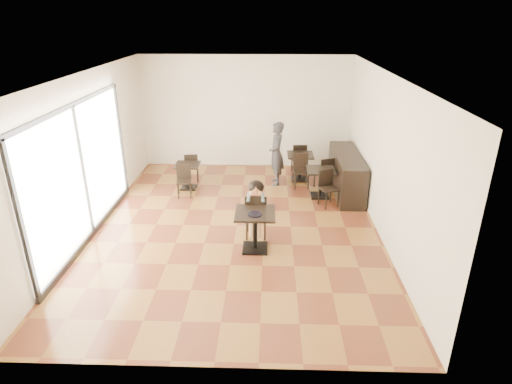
{
  "coord_description": "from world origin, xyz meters",
  "views": [
    {
      "loc": [
        0.69,
        -8.22,
        4.28
      ],
      "look_at": [
        0.44,
        -0.47,
        1.0
      ],
      "focal_mm": 30.0,
      "sensor_mm": 36.0,
      "label": 1
    }
  ],
  "objects_px": {
    "cafe_table_left": "(188,176)",
    "chair_back_b": "(301,171)",
    "child_table": "(255,231)",
    "adult_patron": "(276,154)",
    "chair_left_b": "(184,182)",
    "cafe_table_mid": "(320,183)",
    "chair_back_a": "(299,158)",
    "child": "(256,209)",
    "chair_mid_a": "(324,173)",
    "child_chair": "(256,215)",
    "cafe_table_back": "(300,167)",
    "chair_left_a": "(192,167)",
    "chair_mid_b": "(329,189)"
  },
  "relations": [
    {
      "from": "chair_back_b",
      "to": "chair_left_b",
      "type": "bearing_deg",
      "value": -171.3
    },
    {
      "from": "adult_patron",
      "to": "cafe_table_left",
      "type": "height_order",
      "value": "adult_patron"
    },
    {
      "from": "chair_left_a",
      "to": "chair_left_b",
      "type": "xyz_separation_m",
      "value": [
        0.0,
        -1.1,
        0.0
      ]
    },
    {
      "from": "chair_left_b",
      "to": "child_chair",
      "type": "bearing_deg",
      "value": -55.64
    },
    {
      "from": "chair_mid_b",
      "to": "child",
      "type": "bearing_deg",
      "value": -161.57
    },
    {
      "from": "cafe_table_mid",
      "to": "cafe_table_left",
      "type": "relative_size",
      "value": 1.09
    },
    {
      "from": "chair_back_a",
      "to": "chair_back_b",
      "type": "height_order",
      "value": "same"
    },
    {
      "from": "cafe_table_back",
      "to": "chair_mid_b",
      "type": "bearing_deg",
      "value": -71.25
    },
    {
      "from": "cafe_table_mid",
      "to": "chair_back_b",
      "type": "relative_size",
      "value": 0.82
    },
    {
      "from": "child_chair",
      "to": "cafe_table_left",
      "type": "height_order",
      "value": "child_chair"
    },
    {
      "from": "chair_left_a",
      "to": "chair_left_b",
      "type": "height_order",
      "value": "same"
    },
    {
      "from": "chair_back_a",
      "to": "cafe_table_left",
      "type": "bearing_deg",
      "value": 18.33
    },
    {
      "from": "child",
      "to": "chair_left_a",
      "type": "height_order",
      "value": "child"
    },
    {
      "from": "child_table",
      "to": "chair_mid_a",
      "type": "relative_size",
      "value": 0.92
    },
    {
      "from": "cafe_table_mid",
      "to": "cafe_table_left",
      "type": "xyz_separation_m",
      "value": [
        -3.37,
        0.44,
        -0.03
      ]
    },
    {
      "from": "adult_patron",
      "to": "cafe_table_mid",
      "type": "bearing_deg",
      "value": 47.07
    },
    {
      "from": "child_chair",
      "to": "chair_back_a",
      "type": "height_order",
      "value": "child_chair"
    },
    {
      "from": "cafe_table_left",
      "to": "chair_back_a",
      "type": "height_order",
      "value": "chair_back_a"
    },
    {
      "from": "child_chair",
      "to": "cafe_table_mid",
      "type": "height_order",
      "value": "child_chair"
    },
    {
      "from": "adult_patron",
      "to": "chair_left_b",
      "type": "relative_size",
      "value": 2.11
    },
    {
      "from": "child",
      "to": "chair_mid_a",
      "type": "height_order",
      "value": "child"
    },
    {
      "from": "chair_back_a",
      "to": "cafe_table_back",
      "type": "bearing_deg",
      "value": 85.22
    },
    {
      "from": "child_chair",
      "to": "adult_patron",
      "type": "xyz_separation_m",
      "value": [
        0.44,
        2.93,
        0.36
      ]
    },
    {
      "from": "cafe_table_mid",
      "to": "chair_mid_b",
      "type": "distance_m",
      "value": 0.57
    },
    {
      "from": "child",
      "to": "chair_left_b",
      "type": "height_order",
      "value": "child"
    },
    {
      "from": "cafe_table_left",
      "to": "chair_left_a",
      "type": "bearing_deg",
      "value": 90.0
    },
    {
      "from": "cafe_table_mid",
      "to": "child",
      "type": "bearing_deg",
      "value": -126.17
    },
    {
      "from": "adult_patron",
      "to": "chair_mid_a",
      "type": "distance_m",
      "value": 1.33
    },
    {
      "from": "child",
      "to": "chair_back_a",
      "type": "height_order",
      "value": "child"
    },
    {
      "from": "cafe_table_back",
      "to": "chair_back_b",
      "type": "distance_m",
      "value": 0.55
    },
    {
      "from": "cafe_table_back",
      "to": "chair_back_a",
      "type": "xyz_separation_m",
      "value": [
        0.0,
        0.55,
        0.07
      ]
    },
    {
      "from": "cafe_table_left",
      "to": "chair_back_b",
      "type": "relative_size",
      "value": 0.75
    },
    {
      "from": "child",
      "to": "chair_mid_b",
      "type": "xyz_separation_m",
      "value": [
        1.67,
        1.53,
        -0.17
      ]
    },
    {
      "from": "cafe_table_left",
      "to": "chair_mid_a",
      "type": "relative_size",
      "value": 0.77
    },
    {
      "from": "adult_patron",
      "to": "chair_back_a",
      "type": "bearing_deg",
      "value": 137.82
    },
    {
      "from": "child_table",
      "to": "cafe_table_left",
      "type": "xyz_separation_m",
      "value": [
        -1.85,
        3.08,
        -0.07
      ]
    },
    {
      "from": "child_chair",
      "to": "chair_back_a",
      "type": "distance_m",
      "value": 3.94
    },
    {
      "from": "cafe_table_left",
      "to": "chair_left_a",
      "type": "distance_m",
      "value": 0.55
    },
    {
      "from": "cafe_table_mid",
      "to": "chair_left_b",
      "type": "distance_m",
      "value": 3.37
    },
    {
      "from": "chair_mid_b",
      "to": "adult_patron",
      "type": "bearing_deg",
      "value": 107.11
    },
    {
      "from": "child",
      "to": "cafe_table_back",
      "type": "height_order",
      "value": "child"
    },
    {
      "from": "child",
      "to": "chair_back_a",
      "type": "bearing_deg",
      "value": 73.9
    },
    {
      "from": "child_table",
      "to": "adult_patron",
      "type": "distance_m",
      "value": 3.54
    },
    {
      "from": "chair_left_b",
      "to": "cafe_table_mid",
      "type": "bearing_deg",
      "value": -6.96
    },
    {
      "from": "chair_mid_a",
      "to": "cafe_table_back",
      "type": "bearing_deg",
      "value": -70.23
    },
    {
      "from": "cafe_table_mid",
      "to": "chair_mid_b",
      "type": "height_order",
      "value": "chair_mid_b"
    },
    {
      "from": "adult_patron",
      "to": "chair_mid_b",
      "type": "distance_m",
      "value": 1.9
    },
    {
      "from": "chair_mid_b",
      "to": "chair_back_b",
      "type": "relative_size",
      "value": 0.98
    },
    {
      "from": "child",
      "to": "chair_left_a",
      "type": "distance_m",
      "value": 3.6
    },
    {
      "from": "child_table",
      "to": "chair_left_a",
      "type": "distance_m",
      "value": 4.07
    }
  ]
}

